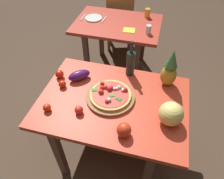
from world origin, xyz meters
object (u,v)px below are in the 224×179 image
at_px(display_table, 113,108).
at_px(drinking_glass_water, 148,29).
at_px(tomato_near_board, 79,110).
at_px(dining_chair, 119,20).
at_px(tomato_beside_pepper, 47,108).
at_px(pizza_board, 110,97).
at_px(tomato_by_bottle, 62,84).
at_px(pineapple_left, 170,70).
at_px(wine_bottle, 131,63).
at_px(background_table, 117,31).
at_px(pizza, 110,94).
at_px(tomato_at_corner, 60,74).
at_px(fork_utensil, 83,17).
at_px(napkin_folded, 129,30).
at_px(knife_utensil, 104,20).
at_px(dinner_plate, 94,18).
at_px(bell_pepper, 124,130).
at_px(eggplant, 79,75).
at_px(drinking_glass_juice, 147,13).
at_px(melon, 171,114).

relative_size(display_table, drinking_glass_water, 12.15).
height_order(tomato_near_board, drinking_glass_water, drinking_glass_water).
bearing_deg(dining_chair, tomato_beside_pepper, 70.91).
relative_size(pizza_board, tomato_by_bottle, 6.26).
relative_size(pineapple_left, tomato_beside_pepper, 5.55).
bearing_deg(wine_bottle, background_table, 110.53).
relative_size(background_table, drinking_glass_water, 10.85).
distance_m(pizza, tomato_at_corner, 0.52).
bearing_deg(tomato_near_board, pineapple_left, 38.80).
height_order(tomato_near_board, fork_utensil, tomato_near_board).
distance_m(wine_bottle, drinking_glass_water, 0.77).
distance_m(tomato_by_bottle, napkin_folded, 1.14).
bearing_deg(knife_utensil, tomato_by_bottle, -85.31).
relative_size(dinner_plate, napkin_folded, 1.57).
height_order(tomato_at_corner, napkin_folded, tomato_at_corner).
bearing_deg(bell_pepper, display_table, 117.74).
bearing_deg(knife_utensil, eggplant, -79.91).
bearing_deg(pizza, pizza_board, -65.15).
xyz_separation_m(dining_chair, drinking_glass_juice, (0.45, -0.35, 0.33)).
xyz_separation_m(drinking_glass_water, dinner_plate, (-0.73, 0.18, -0.04)).
distance_m(bell_pepper, fork_utensil, 1.83).
distance_m(background_table, tomato_at_corner, 1.16).
relative_size(pineapple_left, drinking_glass_juice, 3.21).
relative_size(melon, drinking_glass_water, 1.81).
xyz_separation_m(display_table, tomato_beside_pepper, (-0.47, -0.23, 0.13)).
bearing_deg(drinking_glass_water, tomato_by_bottle, -118.77).
height_order(melon, knife_utensil, melon).
height_order(pizza, melon, melon).
xyz_separation_m(tomato_by_bottle, knife_utensil, (0.00, 1.26, -0.03)).
bearing_deg(eggplant, tomato_near_board, -69.46).
relative_size(melon, knife_utensil, 1.00).
relative_size(pizza_board, napkin_folded, 2.86).
xyz_separation_m(melon, tomato_at_corner, (-0.99, 0.25, -0.05)).
height_order(wine_bottle, fork_utensil, wine_bottle).
bearing_deg(napkin_folded, dining_chair, 111.39).
distance_m(background_table, wine_bottle, 1.01).
bearing_deg(pizza_board, tomato_beside_pepper, -150.43).
bearing_deg(dinner_plate, background_table, -4.92).
height_order(pineapple_left, tomato_near_board, pineapple_left).
height_order(pineapple_left, drinking_glass_juice, pineapple_left).
height_order(eggplant, drinking_glass_water, drinking_glass_water).
bearing_deg(melon, napkin_folded, 114.12).
height_order(tomato_beside_pepper, napkin_folded, tomato_beside_pepper).
bearing_deg(tomato_at_corner, melon, -14.06).
height_order(pineapple_left, eggplant, pineapple_left).
bearing_deg(tomato_at_corner, drinking_glass_water, 55.56).
bearing_deg(tomato_beside_pepper, background_table, 82.79).
distance_m(drinking_glass_juice, dinner_plate, 0.70).
height_order(tomato_by_bottle, tomato_near_board, tomato_near_board).
bearing_deg(dining_chair, pineapple_left, 99.87).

